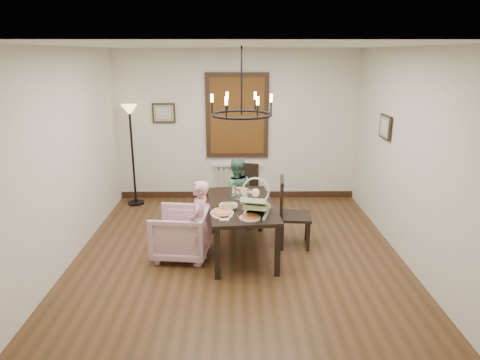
{
  "coord_description": "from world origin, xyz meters",
  "views": [
    {
      "loc": [
        -0.03,
        -5.42,
        2.72
      ],
      "look_at": [
        0.03,
        0.16,
        1.05
      ],
      "focal_mm": 32.0,
      "sensor_mm": 36.0,
      "label": 1
    }
  ],
  "objects_px": {
    "baby_bouncer": "(256,202)",
    "floor_lamp": "(133,157)",
    "chair_right": "(295,212)",
    "dining_table": "(241,209)",
    "drinking_glass": "(238,194)",
    "elderly_woman": "(200,230)",
    "armchair": "(181,233)",
    "seated_man": "(236,199)",
    "chair_far": "(244,193)"
  },
  "relations": [
    {
      "from": "dining_table",
      "to": "seated_man",
      "type": "height_order",
      "value": "seated_man"
    },
    {
      "from": "dining_table",
      "to": "armchair",
      "type": "height_order",
      "value": "dining_table"
    },
    {
      "from": "armchair",
      "to": "floor_lamp",
      "type": "distance_m",
      "value": 2.49
    },
    {
      "from": "chair_right",
      "to": "elderly_woman",
      "type": "distance_m",
      "value": 1.44
    },
    {
      "from": "dining_table",
      "to": "armchair",
      "type": "relative_size",
      "value": 2.18
    },
    {
      "from": "chair_far",
      "to": "drinking_glass",
      "type": "bearing_deg",
      "value": -80.86
    },
    {
      "from": "seated_man",
      "to": "floor_lamp",
      "type": "xyz_separation_m",
      "value": [
        -1.88,
        1.13,
        0.43
      ]
    },
    {
      "from": "dining_table",
      "to": "floor_lamp",
      "type": "relative_size",
      "value": 0.9
    },
    {
      "from": "baby_bouncer",
      "to": "floor_lamp",
      "type": "bearing_deg",
      "value": 144.35
    },
    {
      "from": "chair_right",
      "to": "baby_bouncer",
      "type": "distance_m",
      "value": 0.95
    },
    {
      "from": "dining_table",
      "to": "armchair",
      "type": "distance_m",
      "value": 0.89
    },
    {
      "from": "chair_far",
      "to": "armchair",
      "type": "xyz_separation_m",
      "value": [
        -0.89,
        -1.33,
        -0.14
      ]
    },
    {
      "from": "dining_table",
      "to": "drinking_glass",
      "type": "xyz_separation_m",
      "value": [
        -0.05,
        0.19,
        0.15
      ]
    },
    {
      "from": "chair_right",
      "to": "floor_lamp",
      "type": "xyz_separation_m",
      "value": [
        -2.73,
        1.83,
        0.39
      ]
    },
    {
      "from": "baby_bouncer",
      "to": "drinking_glass",
      "type": "xyz_separation_m",
      "value": [
        -0.22,
        0.6,
        -0.1
      ]
    },
    {
      "from": "drinking_glass",
      "to": "floor_lamp",
      "type": "xyz_separation_m",
      "value": [
        -1.9,
        1.85,
        0.1
      ]
    },
    {
      "from": "chair_right",
      "to": "drinking_glass",
      "type": "xyz_separation_m",
      "value": [
        -0.83,
        -0.03,
        0.29
      ]
    },
    {
      "from": "armchair",
      "to": "baby_bouncer",
      "type": "height_order",
      "value": "baby_bouncer"
    },
    {
      "from": "chair_far",
      "to": "armchair",
      "type": "height_order",
      "value": "chair_far"
    },
    {
      "from": "baby_bouncer",
      "to": "floor_lamp",
      "type": "distance_m",
      "value": 3.25
    },
    {
      "from": "seated_man",
      "to": "floor_lamp",
      "type": "distance_m",
      "value": 2.23
    },
    {
      "from": "seated_man",
      "to": "baby_bouncer",
      "type": "distance_m",
      "value": 1.41
    },
    {
      "from": "armchair",
      "to": "baby_bouncer",
      "type": "relative_size",
      "value": 1.47
    },
    {
      "from": "dining_table",
      "to": "chair_far",
      "type": "bearing_deg",
      "value": 82.08
    },
    {
      "from": "armchair",
      "to": "floor_lamp",
      "type": "relative_size",
      "value": 0.41
    },
    {
      "from": "chair_far",
      "to": "chair_right",
      "type": "xyz_separation_m",
      "value": [
        0.73,
        -1.0,
        0.04
      ]
    },
    {
      "from": "armchair",
      "to": "seated_man",
      "type": "height_order",
      "value": "seated_man"
    },
    {
      "from": "floor_lamp",
      "to": "elderly_woman",
      "type": "bearing_deg",
      "value": -59.48
    },
    {
      "from": "dining_table",
      "to": "seated_man",
      "type": "relative_size",
      "value": 1.71
    },
    {
      "from": "chair_right",
      "to": "armchair",
      "type": "xyz_separation_m",
      "value": [
        -1.61,
        -0.33,
        -0.17
      ]
    },
    {
      "from": "chair_far",
      "to": "elderly_woman",
      "type": "height_order",
      "value": "elderly_woman"
    },
    {
      "from": "dining_table",
      "to": "chair_right",
      "type": "distance_m",
      "value": 0.82
    },
    {
      "from": "floor_lamp",
      "to": "baby_bouncer",
      "type": "bearing_deg",
      "value": -49.09
    },
    {
      "from": "armchair",
      "to": "baby_bouncer",
      "type": "distance_m",
      "value": 1.19
    },
    {
      "from": "seated_man",
      "to": "drinking_glass",
      "type": "bearing_deg",
      "value": 93.24
    },
    {
      "from": "elderly_woman",
      "to": "baby_bouncer",
      "type": "height_order",
      "value": "baby_bouncer"
    },
    {
      "from": "dining_table",
      "to": "elderly_woman",
      "type": "bearing_deg",
      "value": -155.52
    },
    {
      "from": "elderly_woman",
      "to": "seated_man",
      "type": "xyz_separation_m",
      "value": [
        0.48,
        1.23,
        -0.0
      ]
    },
    {
      "from": "chair_right",
      "to": "seated_man",
      "type": "bearing_deg",
      "value": 56.17
    },
    {
      "from": "drinking_glass",
      "to": "dining_table",
      "type": "bearing_deg",
      "value": -76.39
    },
    {
      "from": "elderly_woman",
      "to": "floor_lamp",
      "type": "distance_m",
      "value": 2.77
    },
    {
      "from": "chair_far",
      "to": "seated_man",
      "type": "height_order",
      "value": "chair_far"
    },
    {
      "from": "dining_table",
      "to": "chair_far",
      "type": "relative_size",
      "value": 1.71
    },
    {
      "from": "chair_far",
      "to": "drinking_glass",
      "type": "xyz_separation_m",
      "value": [
        -0.1,
        -1.02,
        0.32
      ]
    },
    {
      "from": "dining_table",
      "to": "seated_man",
      "type": "xyz_separation_m",
      "value": [
        -0.07,
        0.91,
        -0.17
      ]
    },
    {
      "from": "chair_far",
      "to": "floor_lamp",
      "type": "relative_size",
      "value": 0.53
    },
    {
      "from": "chair_far",
      "to": "floor_lamp",
      "type": "height_order",
      "value": "floor_lamp"
    },
    {
      "from": "chair_right",
      "to": "baby_bouncer",
      "type": "xyz_separation_m",
      "value": [
        -0.6,
        -0.63,
        0.38
      ]
    },
    {
      "from": "dining_table",
      "to": "seated_man",
      "type": "bearing_deg",
      "value": 89.22
    },
    {
      "from": "elderly_woman",
      "to": "drinking_glass",
      "type": "distance_m",
      "value": 0.79
    }
  ]
}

